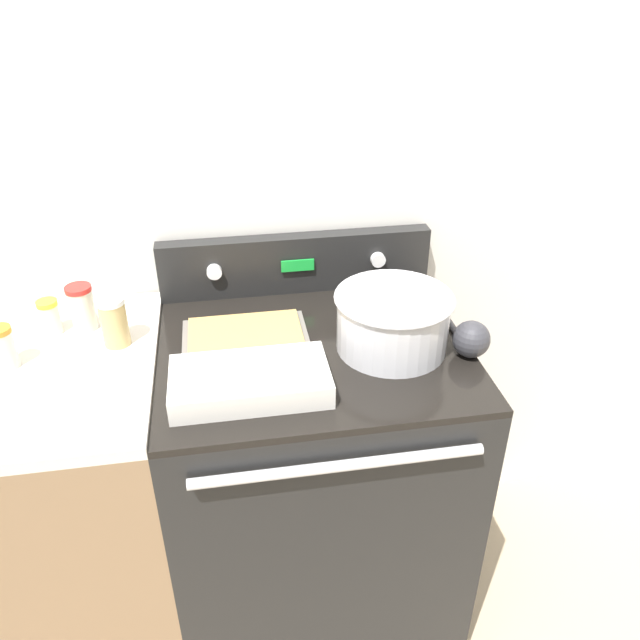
{
  "coord_description": "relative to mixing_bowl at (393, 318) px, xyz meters",
  "views": [
    {
      "loc": [
        -0.2,
        -0.94,
        1.75
      ],
      "look_at": [
        0.02,
        0.33,
        0.98
      ],
      "focal_mm": 35.0,
      "sensor_mm": 36.0,
      "label": 1
    }
  ],
  "objects": [
    {
      "name": "spice_jar_red_cap",
      "position": [
        -0.74,
        0.19,
        -0.01
      ],
      "size": [
        0.06,
        0.06,
        0.12
      ],
      "color": "beige",
      "rests_on": "side_counter"
    },
    {
      "name": "stove_range",
      "position": [
        -0.18,
        0.04,
        -0.54
      ],
      "size": [
        0.75,
        0.67,
        0.92
      ],
      "color": "black",
      "rests_on": "ground_plane"
    },
    {
      "name": "spice_jar_yellow_cap",
      "position": [
        -0.81,
        0.19,
        -0.02
      ],
      "size": [
        0.05,
        0.05,
        0.09
      ],
      "color": "beige",
      "rests_on": "side_counter"
    },
    {
      "name": "kitchen_wall",
      "position": [
        -0.18,
        0.39,
        0.25
      ],
      "size": [
        8.0,
        0.05,
        2.5
      ],
      "color": "silver",
      "rests_on": "ground_plane"
    },
    {
      "name": "spice_jar_orange_cap",
      "position": [
        -0.88,
        0.05,
        -0.02
      ],
      "size": [
        0.05,
        0.05,
        0.1
      ],
      "color": "beige",
      "rests_on": "side_counter"
    },
    {
      "name": "baking_tray",
      "position": [
        -0.34,
        0.09,
        -0.07
      ],
      "size": [
        0.31,
        0.2,
        0.02
      ],
      "color": "slate",
      "rests_on": "stove_range"
    },
    {
      "name": "side_counter",
      "position": [
        -0.83,
        0.04,
        -0.53
      ],
      "size": [
        0.54,
        0.64,
        0.93
      ],
      "color": "#896B4C",
      "rests_on": "ground_plane"
    },
    {
      "name": "ladle",
      "position": [
        0.17,
        -0.06,
        -0.04
      ],
      "size": [
        0.09,
        0.29,
        0.09
      ],
      "color": "#333338",
      "rests_on": "stove_range"
    },
    {
      "name": "casserole_dish",
      "position": [
        -0.35,
        -0.12,
        -0.05
      ],
      "size": [
        0.34,
        0.18,
        0.06
      ],
      "color": "silver",
      "rests_on": "stove_range"
    },
    {
      "name": "control_panel",
      "position": [
        -0.18,
        0.33,
        0.0
      ],
      "size": [
        0.75,
        0.07,
        0.16
      ],
      "color": "black",
      "rests_on": "stove_range"
    },
    {
      "name": "mixing_bowl",
      "position": [
        0.0,
        0.0,
        0.0
      ],
      "size": [
        0.28,
        0.28,
        0.14
      ],
      "color": "silver",
      "rests_on": "stove_range"
    },
    {
      "name": "spice_jar_white_cap",
      "position": [
        -0.65,
        0.11,
        -0.01
      ],
      "size": [
        0.07,
        0.07,
        0.12
      ],
      "color": "tan",
      "rests_on": "side_counter"
    }
  ]
}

